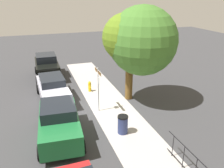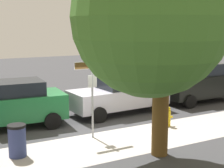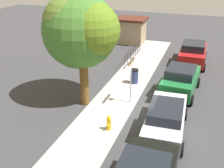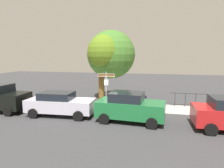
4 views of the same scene
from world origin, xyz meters
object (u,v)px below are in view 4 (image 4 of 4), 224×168
object	(u,v)px
street_sign	(106,83)
trash_bin	(143,102)
car_silver	(60,104)
car_green	(130,107)
shade_tree	(110,53)
fire_hydrant	(69,101)

from	to	relation	value
street_sign	trash_bin	bearing A→B (deg)	10.35
car_silver	car_green	bearing A→B (deg)	-4.56
street_sign	car_silver	xyz separation A→B (m)	(-2.53, -2.46, -1.14)
car_silver	street_sign	bearing A→B (deg)	41.32
shade_tree	car_silver	distance (m)	6.66
car_green	fire_hydrant	size ratio (longest dim) A/B	5.35
car_silver	fire_hydrant	xyz separation A→B (m)	(-0.59, 2.66, -0.44)
shade_tree	fire_hydrant	xyz separation A→B (m)	(-2.74, -2.69, -3.78)
street_sign	trash_bin	world-z (taller)	street_sign
car_green	street_sign	bearing A→B (deg)	133.84
car_silver	car_green	xyz separation A→B (m)	(4.69, -0.14, 0.08)
shade_tree	car_silver	size ratio (longest dim) A/B	1.37
car_silver	fire_hydrant	size ratio (longest dim) A/B	5.81
car_silver	car_green	size ratio (longest dim) A/B	1.09
street_sign	car_silver	world-z (taller)	street_sign
car_silver	fire_hydrant	world-z (taller)	car_silver
fire_hydrant	shade_tree	bearing A→B (deg)	44.43
fire_hydrant	trash_bin	world-z (taller)	trash_bin
shade_tree	car_green	world-z (taller)	shade_tree
car_silver	trash_bin	distance (m)	6.05
street_sign	shade_tree	xyz separation A→B (m)	(-0.39, 2.88, 2.20)
shade_tree	street_sign	bearing A→B (deg)	-82.31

